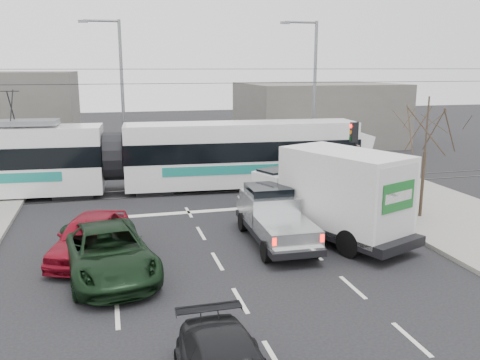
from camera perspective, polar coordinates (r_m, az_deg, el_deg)
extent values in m
plane|color=black|center=(17.45, 2.96, -8.58)|extent=(120.00, 120.00, 0.00)
cube|color=#33302D|center=(26.73, -3.53, -1.06)|extent=(60.00, 1.60, 0.03)
cube|color=#64605A|center=(43.16, 8.62, 7.37)|extent=(12.00, 10.00, 5.00)
cylinder|color=#47382B|center=(22.47, 19.79, -0.44)|extent=(0.14, 0.14, 2.75)
cylinder|color=#47382B|center=(22.08, 20.27, 5.90)|extent=(0.07, 0.07, 2.25)
cylinder|color=black|center=(25.24, 12.89, 2.33)|extent=(0.12, 0.12, 3.60)
cube|color=black|center=(24.96, 12.63, 5.26)|extent=(0.28, 0.28, 0.95)
cylinder|color=#FF0C07|center=(24.85, 12.35, 5.94)|extent=(0.06, 0.20, 0.20)
cylinder|color=orange|center=(24.89, 12.32, 5.25)|extent=(0.06, 0.20, 0.20)
cylinder|color=#05330C|center=(24.93, 12.29, 4.57)|extent=(0.06, 0.20, 0.20)
cube|color=white|center=(25.02, 13.07, 3.40)|extent=(0.02, 0.30, 0.40)
cylinder|color=slate|center=(32.08, 8.35, 9.22)|extent=(0.20, 0.20, 9.00)
cylinder|color=slate|center=(31.76, 6.87, 17.18)|extent=(2.00, 0.14, 0.14)
cube|color=slate|center=(31.41, 5.09, 17.18)|extent=(0.55, 0.25, 0.14)
cylinder|color=slate|center=(31.57, -13.04, 8.98)|extent=(0.20, 0.20, 9.00)
cylinder|color=slate|center=(31.61, -15.34, 16.86)|extent=(2.00, 0.14, 0.14)
cube|color=slate|center=(31.62, -17.22, 16.66)|extent=(0.55, 0.25, 0.14)
cylinder|color=black|center=(25.99, -3.69, 10.79)|extent=(60.00, 0.03, 0.03)
cylinder|color=black|center=(25.98, -3.71, 12.33)|extent=(60.00, 0.03, 0.03)
cube|color=white|center=(26.93, 0.22, 1.16)|extent=(12.27, 3.38, 1.47)
cube|color=black|center=(26.73, 0.23, 3.55)|extent=(12.33, 3.41, 1.00)
cube|color=white|center=(26.60, 0.23, 5.47)|extent=(12.27, 3.28, 0.94)
cube|color=#198176|center=(25.64, 0.77, 1.19)|extent=(8.47, 0.61, 0.47)
cylinder|color=black|center=(26.34, -14.01, 2.60)|extent=(1.11, 2.50, 2.44)
cube|color=slate|center=(26.64, -22.77, 5.98)|extent=(2.92, 1.72, 0.24)
cube|color=black|center=(26.87, -18.02, -1.24)|extent=(2.03, 2.29, 0.34)
cube|color=black|center=(26.64, -9.57, -0.91)|extent=(2.03, 2.29, 0.34)
cube|color=black|center=(27.90, 6.88, -0.21)|extent=(2.03, 2.29, 0.34)
cube|color=black|center=(18.57, 4.04, -5.65)|extent=(1.95, 5.30, 0.23)
cube|color=silver|center=(19.25, 3.24, -3.01)|extent=(1.83, 2.25, 1.04)
cube|color=black|center=(19.19, 3.19, -1.37)|extent=(1.58, 1.62, 0.50)
cube|color=silver|center=(20.47, 2.25, -2.65)|extent=(1.74, 0.99, 0.50)
cube|color=silver|center=(17.41, 5.18, -5.66)|extent=(1.84, 2.41, 0.59)
cube|color=silver|center=(16.27, 6.67, -7.93)|extent=(1.67, 0.21, 0.16)
cube|color=#FF0C07|center=(16.01, 3.87, -6.94)|extent=(0.13, 0.08, 0.25)
cube|color=#FF0C07|center=(16.53, 9.19, -6.45)|extent=(0.13, 0.08, 0.25)
cylinder|color=black|center=(19.94, 0.32, -4.73)|extent=(0.27, 0.73, 0.72)
cylinder|color=black|center=(20.37, 4.89, -4.40)|extent=(0.27, 0.73, 0.72)
cylinder|color=black|center=(16.87, 2.99, -8.03)|extent=(0.27, 0.73, 0.72)
cylinder|color=black|center=(17.38, 8.32, -7.52)|extent=(0.27, 0.73, 0.72)
cube|color=black|center=(19.53, 9.95, -4.79)|extent=(4.69, 7.10, 0.34)
cube|color=white|center=(21.07, 4.97, -1.06)|extent=(2.64, 2.33, 1.54)
cube|color=black|center=(21.04, 4.76, 0.53)|extent=(2.16, 1.71, 0.58)
cube|color=silver|center=(18.72, 11.61, -1.11)|extent=(3.87, 5.11, 2.84)
cube|color=silver|center=(17.35, 17.22, -2.50)|extent=(1.90, 0.81, 2.50)
cube|color=#155E21|center=(17.27, 17.39, -1.81)|extent=(1.50, 0.63, 0.96)
cube|color=black|center=(17.67, 17.48, -7.39)|extent=(2.01, 1.01, 0.17)
cylinder|color=black|center=(20.36, 3.55, -4.18)|extent=(0.59, 0.91, 0.87)
cylinder|color=black|center=(21.69, 7.64, -3.22)|extent=(0.59, 0.91, 0.87)
cylinder|color=black|center=(17.63, 12.15, -6.97)|extent=(0.63, 1.00, 0.96)
cylinder|color=black|center=(19.15, 16.17, -5.61)|extent=(0.63, 1.00, 0.96)
cube|color=black|center=(23.06, 12.90, -2.25)|extent=(3.56, 5.06, 0.24)
cube|color=black|center=(23.42, 11.34, -0.27)|extent=(2.39, 2.53, 1.09)
cube|color=black|center=(23.36, 11.22, 1.13)|extent=(1.95, 1.92, 0.52)
cube|color=black|center=(24.19, 9.25, -0.31)|extent=(1.88, 1.47, 0.52)
cube|color=black|center=(22.36, 15.05, -1.82)|extent=(2.45, 2.66, 0.62)
cube|color=silver|center=(21.75, 17.64, -3.08)|extent=(1.55, 0.82, 0.17)
cube|color=#590505|center=(21.09, 16.32, -2.49)|extent=(0.15, 0.12, 0.27)
cube|color=#590505|center=(22.35, 18.59, -1.81)|extent=(0.15, 0.12, 0.27)
cylinder|color=black|center=(23.43, 8.74, -2.20)|extent=(0.56, 0.80, 0.76)
cylinder|color=black|center=(24.62, 11.28, -1.58)|extent=(0.56, 0.80, 0.76)
cylinder|color=black|center=(21.59, 14.71, -3.75)|extent=(0.56, 0.80, 0.76)
cylinder|color=black|center=(22.87, 17.13, -2.99)|extent=(0.56, 0.80, 0.76)
imported|color=black|center=(16.26, -14.63, -7.79)|extent=(3.30, 5.69, 1.49)
imported|color=maroon|center=(17.83, -16.50, -6.08)|extent=(3.09, 4.72, 1.50)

